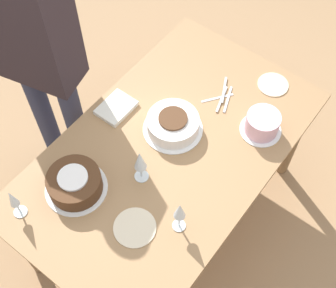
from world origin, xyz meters
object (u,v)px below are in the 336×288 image
(wine_glass_far, at_px, (140,161))
(person_cutting, at_px, (33,42))
(cake_back_decorated, at_px, (262,124))
(cake_center_white, at_px, (173,124))
(wine_glass_extra, at_px, (13,200))
(cake_front_chocolate, at_px, (75,183))
(wine_glass_near, at_px, (180,212))

(wine_glass_far, bearing_deg, person_cutting, -100.01)
(cake_back_decorated, bearing_deg, cake_center_white, -53.40)
(cake_back_decorated, distance_m, wine_glass_extra, 1.16)
(cake_center_white, bearing_deg, wine_glass_extra, -19.34)
(cake_center_white, bearing_deg, wine_glass_far, 8.51)
(wine_glass_far, height_order, person_cutting, person_cutting)
(cake_front_chocolate, xyz_separation_m, wine_glass_near, (-0.13, 0.47, 0.10))
(cake_back_decorated, xyz_separation_m, wine_glass_far, (0.54, -0.29, 0.08))
(cake_front_chocolate, height_order, wine_glass_far, wine_glass_far)
(person_cutting, bearing_deg, cake_center_white, -0.12)
(cake_front_chocolate, distance_m, wine_glass_extra, 0.27)
(cake_back_decorated, xyz_separation_m, wine_glass_extra, (1.00, -0.60, 0.07))
(wine_glass_near, distance_m, wine_glass_extra, 0.69)
(cake_center_white, distance_m, wine_glass_near, 0.51)
(cake_front_chocolate, height_order, person_cutting, person_cutting)
(wine_glass_near, bearing_deg, cake_center_white, -139.91)
(cake_front_chocolate, relative_size, cake_back_decorated, 1.39)
(cake_front_chocolate, bearing_deg, wine_glass_extra, -26.03)
(cake_back_decorated, bearing_deg, wine_glass_extra, -31.05)
(wine_glass_far, bearing_deg, cake_center_white, -171.49)
(person_cutting, bearing_deg, wine_glass_extra, -67.20)
(cake_center_white, relative_size, person_cutting, 0.17)
(wine_glass_far, relative_size, wine_glass_extra, 1.09)
(cake_front_chocolate, bearing_deg, person_cutting, -123.13)
(wine_glass_extra, bearing_deg, wine_glass_near, 122.09)
(wine_glass_extra, bearing_deg, cake_front_chocolate, 153.97)
(wine_glass_extra, bearing_deg, cake_back_decorated, 148.95)
(wine_glass_near, height_order, wine_glass_extra, wine_glass_near)
(cake_center_white, bearing_deg, cake_back_decorated, 126.60)
(cake_center_white, height_order, cake_front_chocolate, cake_front_chocolate)
(wine_glass_near, xyz_separation_m, person_cutting, (-0.22, -1.01, 0.15))
(wine_glass_far, relative_size, person_cutting, 0.12)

